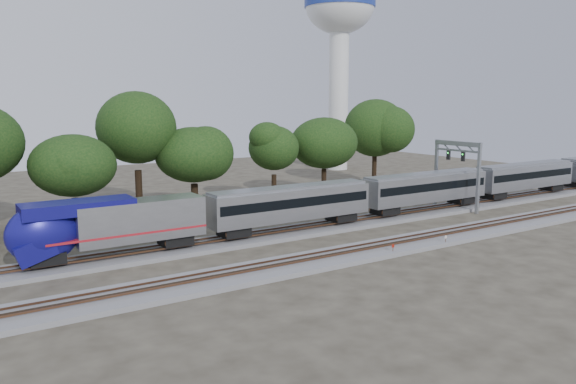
{
  "coord_description": "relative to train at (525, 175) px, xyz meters",
  "views": [
    {
      "loc": [
        -30.27,
        -41.8,
        13.77
      ],
      "look_at": [
        0.18,
        5.0,
        4.71
      ],
      "focal_mm": 35.0,
      "sensor_mm": 36.0,
      "label": 1
    }
  ],
  "objects": [
    {
      "name": "tree_5",
      "position": [
        -32.6,
        15.09,
        4.3
      ],
      "size": [
        7.8,
        7.8,
        11.0
      ],
      "color": "black",
      "rests_on": "ground"
    },
    {
      "name": "ground",
      "position": [
        -41.02,
        -6.0,
        -3.35
      ],
      "size": [
        160.0,
        160.0,
        0.0
      ],
      "primitive_type": "plane",
      "color": "#383328",
      "rests_on": "ground"
    },
    {
      "name": "train",
      "position": [
        0.0,
        0.0,
        0.0
      ],
      "size": [
        135.37,
        3.3,
        4.87
      ],
      "color": "#B6B9BE",
      "rests_on": "ground"
    },
    {
      "name": "track_far",
      "position": [
        -41.02,
        -0.0,
        -3.15
      ],
      "size": [
        160.0,
        5.0,
        0.73
      ],
      "color": "slate",
      "rests_on": "ground"
    },
    {
      "name": "switch_stand_white",
      "position": [
        -29.97,
        -12.11,
        -2.7
      ],
      "size": [
        0.33,
        0.06,
        1.03
      ],
      "rotation": [
        0.0,
        0.0,
        -0.04
      ],
      "color": "#512D19",
      "rests_on": "ground"
    },
    {
      "name": "tree_7",
      "position": [
        -9.51,
        21.16,
        6.1
      ],
      "size": [
        9.62,
        9.62,
        13.57
      ],
      "color": "black",
      "rests_on": "ground"
    },
    {
      "name": "water_tower",
      "position": [
        -0.51,
        42.38,
        25.15
      ],
      "size": [
        13.9,
        13.9,
        38.48
      ],
      "color": "silver",
      "rests_on": "ground"
    },
    {
      "name": "tree_3",
      "position": [
        -50.47,
        16.39,
        7.38
      ],
      "size": [
        10.92,
        10.92,
        15.39
      ],
      "color": "black",
      "rests_on": "ground"
    },
    {
      "name": "signal_gantry",
      "position": [
        -14.54,
        -0.0,
        3.04
      ],
      "size": [
        0.61,
        7.21,
        8.77
      ],
      "color": "gray",
      "rests_on": "ground"
    },
    {
      "name": "tree_4",
      "position": [
        -44.71,
        13.46,
        4.17
      ],
      "size": [
        7.67,
        7.67,
        10.81
      ],
      "color": "black",
      "rests_on": "ground"
    },
    {
      "name": "tree_6",
      "position": [
        -23.97,
        15.57,
        4.59
      ],
      "size": [
        8.09,
        8.09,
        11.41
      ],
      "color": "black",
      "rests_on": "ground"
    },
    {
      "name": "tree_2",
      "position": [
        -58.72,
        11.65,
        3.93
      ],
      "size": [
        7.43,
        7.43,
        10.47
      ],
      "color": "black",
      "rests_on": "ground"
    },
    {
      "name": "track_near",
      "position": [
        -41.02,
        -10.0,
        -3.15
      ],
      "size": [
        160.0,
        5.0,
        0.73
      ],
      "color": "slate",
      "rests_on": "ground"
    },
    {
      "name": "switch_lever",
      "position": [
        -33.71,
        -11.67,
        -3.2
      ],
      "size": [
        0.5,
        0.31,
        0.3
      ],
      "primitive_type": "cube",
      "rotation": [
        0.0,
        0.0,
        -0.02
      ],
      "color": "#512D19",
      "rests_on": "ground"
    },
    {
      "name": "switch_stand_red",
      "position": [
        -36.59,
        -11.83,
        -2.69
      ],
      "size": [
        0.33,
        0.06,
        1.04
      ],
      "rotation": [
        0.0,
        0.0,
        0.05
      ],
      "color": "#512D19",
      "rests_on": "ground"
    }
  ]
}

